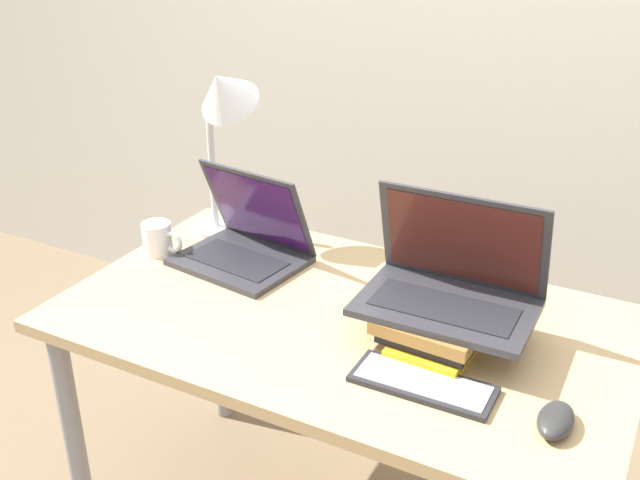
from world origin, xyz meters
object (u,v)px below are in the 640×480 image
Objects in this scene: mouse at (556,420)px; desk_lamp at (222,108)px; wireless_keyboard at (423,384)px; laptop_left at (246,243)px; laptop_on_books at (451,285)px; book_stack at (439,326)px; mug at (158,239)px.

mouse is 1.12m from desk_lamp.
laptop_left is at bearing 153.69° from wireless_keyboard.
mouse is at bearing -37.02° from laptop_on_books.
laptop_on_books is 0.37m from mouse.
laptop_on_books is (0.01, 0.04, 0.09)m from book_stack.
book_stack is 2.17× the size of mug.
desk_lamp is (-0.70, 0.18, 0.25)m from laptop_on_books.
laptop_left is 0.24m from mug.
wireless_keyboard is at bearing -15.08° from mug.
mouse is at bearing -0.89° from wireless_keyboard.
desk_lamp is at bearing 158.25° from mouse.
mouse is at bearing -11.85° from mug.
mouse is 0.95× the size of mug.
mouse is (0.87, -0.31, -0.03)m from laptop_left.
laptop_on_books reaches higher than mouse.
mug is (-0.84, 0.23, 0.04)m from wireless_keyboard.
laptop_on_books is 0.24m from wireless_keyboard.
wireless_keyboard is 0.90m from desk_lamp.
laptop_left is 0.92× the size of laptop_on_books.
laptop_left is 0.67× the size of desk_lamp.
mouse is at bearing -19.41° from laptop_left.
laptop_on_books reaches higher than wireless_keyboard.
mug reaches higher than wireless_keyboard.
laptop_on_books is at bearing -1.34° from mug.
mug is at bearing -125.47° from desk_lamp.
laptop_left reaches higher than mug.
desk_lamp is at bearing 54.53° from mug.
laptop_on_books is 3.11× the size of mug.
laptop_on_books is at bearing 78.72° from book_stack.
book_stack is 2.29× the size of mouse.
laptop_left is 0.93m from mouse.
wireless_keyboard is (0.03, -0.17, -0.03)m from book_stack.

